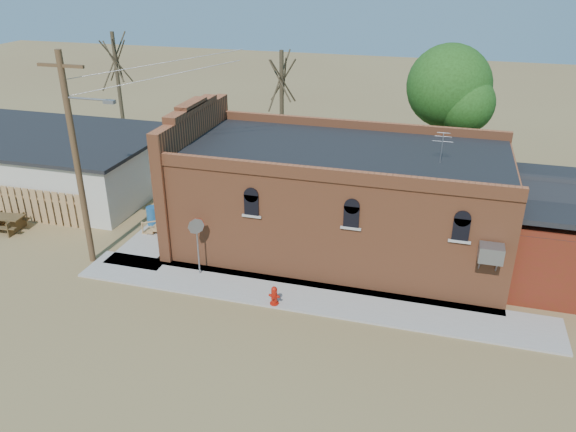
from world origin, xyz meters
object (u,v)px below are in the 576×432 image
(brick_bar, at_px, (334,198))
(trash_barrel, at_px, (153,216))
(utility_pole, at_px, (77,157))
(stop_sign, at_px, (197,231))
(picnic_table, at_px, (5,221))
(fire_hydrant, at_px, (274,296))

(brick_bar, relative_size, trash_barrel, 17.87)
(utility_pole, distance_m, trash_barrel, 5.80)
(brick_bar, height_order, trash_barrel, brick_bar)
(utility_pole, bearing_deg, stop_sign, 1.56)
(stop_sign, xyz_separation_m, picnic_table, (-10.79, 1.30, -1.53))
(brick_bar, distance_m, trash_barrel, 9.13)
(trash_barrel, height_order, picnic_table, trash_barrel)
(utility_pole, relative_size, picnic_table, 4.56)
(brick_bar, relative_size, picnic_table, 8.32)
(brick_bar, height_order, stop_sign, brick_bar)
(picnic_table, bearing_deg, brick_bar, 4.60)
(fire_hydrant, relative_size, picnic_table, 0.39)
(trash_barrel, distance_m, picnic_table, 7.09)
(trash_barrel, bearing_deg, utility_pole, -102.29)
(stop_sign, xyz_separation_m, trash_barrel, (-4.14, 3.74, -1.49))
(fire_hydrant, xyz_separation_m, stop_sign, (-3.68, 1.34, 1.58))
(stop_sign, height_order, trash_barrel, stop_sign)
(utility_pole, relative_size, trash_barrel, 9.80)
(fire_hydrant, height_order, picnic_table, fire_hydrant)
(utility_pole, distance_m, fire_hydrant, 9.75)
(stop_sign, bearing_deg, picnic_table, 154.16)
(brick_bar, bearing_deg, picnic_table, -169.60)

